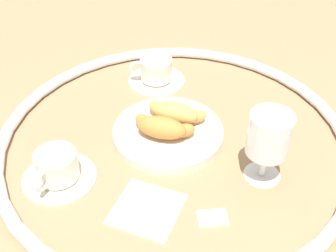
{
  "coord_description": "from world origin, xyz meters",
  "views": [
    {
      "loc": [
        0.16,
        -0.65,
        0.58
      ],
      "look_at": [
        -0.02,
        0.01,
        0.03
      ],
      "focal_mm": 46.48,
      "sensor_mm": 36.0,
      "label": 1
    }
  ],
  "objects_px": {
    "pastry_plate": "(168,132)",
    "juice_glass_left": "(269,138)",
    "coffee_cup_near": "(156,72)",
    "coffee_cup_far": "(57,169)",
    "sugar_packet": "(213,217)",
    "croissant_large": "(162,127)",
    "folded_napkin": "(149,209)",
    "croissant_small": "(175,112)"
  },
  "relations": [
    {
      "from": "sugar_packet",
      "to": "folded_napkin",
      "type": "bearing_deg",
      "value": 164.01
    },
    {
      "from": "juice_glass_left",
      "to": "folded_napkin",
      "type": "relative_size",
      "value": 1.27
    },
    {
      "from": "pastry_plate",
      "to": "coffee_cup_far",
      "type": "distance_m",
      "value": 0.23
    },
    {
      "from": "coffee_cup_far",
      "to": "sugar_packet",
      "type": "relative_size",
      "value": 2.72
    },
    {
      "from": "coffee_cup_far",
      "to": "croissant_large",
      "type": "bearing_deg",
      "value": 42.58
    },
    {
      "from": "pastry_plate",
      "to": "coffee_cup_near",
      "type": "distance_m",
      "value": 0.21
    },
    {
      "from": "croissant_large",
      "to": "coffee_cup_far",
      "type": "height_order",
      "value": "croissant_large"
    },
    {
      "from": "coffee_cup_far",
      "to": "folded_napkin",
      "type": "bearing_deg",
      "value": -8.59
    },
    {
      "from": "croissant_large",
      "to": "juice_glass_left",
      "type": "xyz_separation_m",
      "value": [
        0.2,
        -0.04,
        0.05
      ]
    },
    {
      "from": "folded_napkin",
      "to": "pastry_plate",
      "type": "bearing_deg",
      "value": 95.32
    },
    {
      "from": "coffee_cup_far",
      "to": "juice_glass_left",
      "type": "relative_size",
      "value": 0.97
    },
    {
      "from": "coffee_cup_near",
      "to": "folded_napkin",
      "type": "distance_m",
      "value": 0.41
    },
    {
      "from": "coffee_cup_near",
      "to": "coffee_cup_far",
      "type": "height_order",
      "value": "same"
    },
    {
      "from": "juice_glass_left",
      "to": "croissant_large",
      "type": "bearing_deg",
      "value": 169.81
    },
    {
      "from": "coffee_cup_near",
      "to": "croissant_large",
      "type": "bearing_deg",
      "value": -70.65
    },
    {
      "from": "pastry_plate",
      "to": "sugar_packet",
      "type": "bearing_deg",
      "value": -55.4
    },
    {
      "from": "pastry_plate",
      "to": "croissant_large",
      "type": "distance_m",
      "value": 0.04
    },
    {
      "from": "pastry_plate",
      "to": "coffee_cup_far",
      "type": "height_order",
      "value": "coffee_cup_far"
    },
    {
      "from": "coffee_cup_near",
      "to": "folded_napkin",
      "type": "xyz_separation_m",
      "value": [
        0.1,
        -0.39,
        -0.02
      ]
    },
    {
      "from": "juice_glass_left",
      "to": "folded_napkin",
      "type": "distance_m",
      "value": 0.24
    },
    {
      "from": "croissant_small",
      "to": "croissant_large",
      "type": "bearing_deg",
      "value": -102.87
    },
    {
      "from": "croissant_small",
      "to": "coffee_cup_near",
      "type": "distance_m",
      "value": 0.19
    },
    {
      "from": "croissant_large",
      "to": "juice_glass_left",
      "type": "distance_m",
      "value": 0.21
    },
    {
      "from": "coffee_cup_far",
      "to": "sugar_packet",
      "type": "height_order",
      "value": "coffee_cup_far"
    },
    {
      "from": "coffee_cup_near",
      "to": "sugar_packet",
      "type": "xyz_separation_m",
      "value": [
        0.21,
        -0.38,
        -0.02
      ]
    },
    {
      "from": "juice_glass_left",
      "to": "coffee_cup_far",
      "type": "bearing_deg",
      "value": -163.37
    },
    {
      "from": "pastry_plate",
      "to": "juice_glass_left",
      "type": "xyz_separation_m",
      "value": [
        0.2,
        -0.06,
        0.08
      ]
    },
    {
      "from": "pastry_plate",
      "to": "folded_napkin",
      "type": "relative_size",
      "value": 2.06
    },
    {
      "from": "sugar_packet",
      "to": "croissant_large",
      "type": "bearing_deg",
      "value": 108.14
    },
    {
      "from": "croissant_large",
      "to": "coffee_cup_far",
      "type": "xyz_separation_m",
      "value": [
        -0.16,
        -0.14,
        -0.02
      ]
    },
    {
      "from": "croissant_small",
      "to": "coffee_cup_far",
      "type": "bearing_deg",
      "value": -130.53
    },
    {
      "from": "coffee_cup_near",
      "to": "folded_napkin",
      "type": "height_order",
      "value": "coffee_cup_near"
    },
    {
      "from": "pastry_plate",
      "to": "sugar_packet",
      "type": "xyz_separation_m",
      "value": [
        0.13,
        -0.18,
        -0.01
      ]
    },
    {
      "from": "croissant_large",
      "to": "sugar_packet",
      "type": "xyz_separation_m",
      "value": [
        0.13,
        -0.16,
        -0.04
      ]
    },
    {
      "from": "croissant_small",
      "to": "juice_glass_left",
      "type": "distance_m",
      "value": 0.22
    },
    {
      "from": "coffee_cup_near",
      "to": "juice_glass_left",
      "type": "bearing_deg",
      "value": -42.46
    },
    {
      "from": "folded_napkin",
      "to": "coffee_cup_far",
      "type": "bearing_deg",
      "value": 171.41
    },
    {
      "from": "pastry_plate",
      "to": "croissant_small",
      "type": "xyz_separation_m",
      "value": [
        0.01,
        0.03,
        0.03
      ]
    },
    {
      "from": "croissant_small",
      "to": "folded_napkin",
      "type": "height_order",
      "value": "croissant_small"
    },
    {
      "from": "juice_glass_left",
      "to": "croissant_small",
      "type": "bearing_deg",
      "value": 154.71
    },
    {
      "from": "coffee_cup_near",
      "to": "pastry_plate",
      "type": "bearing_deg",
      "value": -67.03
    },
    {
      "from": "coffee_cup_near",
      "to": "coffee_cup_far",
      "type": "bearing_deg",
      "value": -102.31
    }
  ]
}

